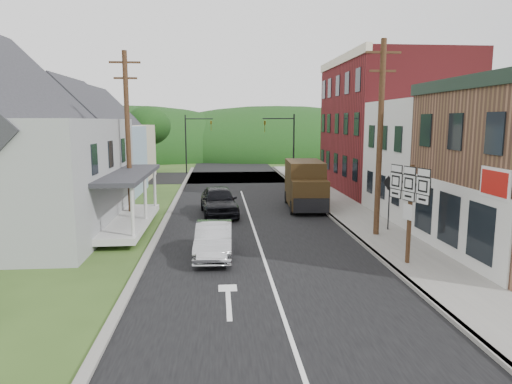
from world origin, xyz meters
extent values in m
plane|color=#2D4719|center=(0.00, 0.00, 0.00)|extent=(120.00, 120.00, 0.00)
cube|color=black|center=(0.00, 10.00, 0.00)|extent=(9.00, 90.00, 0.02)
cube|color=black|center=(0.00, 27.00, 0.00)|extent=(60.00, 9.00, 0.02)
cube|color=slate|center=(5.90, 8.00, 0.07)|extent=(2.80, 55.00, 0.15)
cube|color=slate|center=(4.55, 8.00, 0.07)|extent=(0.20, 55.00, 0.15)
cube|color=slate|center=(-4.65, 8.00, 0.06)|extent=(0.30, 55.00, 0.12)
cube|color=silver|center=(11.30, 7.50, 3.25)|extent=(8.00, 7.00, 6.50)
cube|color=maroon|center=(11.30, 17.00, 5.00)|extent=(8.00, 12.00, 10.00)
cube|color=gray|center=(-12.00, 6.00, 2.75)|extent=(10.00, 12.00, 5.50)
cube|color=#88A4B9|center=(-11.00, 17.00, 2.50)|extent=(7.00, 8.00, 5.00)
cube|color=beige|center=(-11.50, 26.00, 2.50)|extent=(7.00, 8.00, 5.00)
cylinder|color=#472D19|center=(5.60, 3.50, 4.50)|extent=(0.26, 0.26, 9.00)
cube|color=#472D19|center=(5.60, 3.50, 8.40)|extent=(1.60, 0.10, 0.10)
cube|color=#472D19|center=(5.60, 3.50, 7.60)|extent=(1.20, 0.10, 0.10)
cylinder|color=#472D19|center=(-6.50, 8.00, 4.50)|extent=(0.26, 0.26, 9.00)
cube|color=#472D19|center=(-6.50, 8.00, 8.40)|extent=(1.60, 0.10, 0.10)
cube|color=#472D19|center=(-6.50, 8.00, 7.60)|extent=(1.20, 0.10, 0.10)
cylinder|color=black|center=(5.00, 23.50, 3.00)|extent=(0.14, 0.14, 6.00)
cylinder|color=black|center=(3.60, 23.50, 5.60)|extent=(2.80, 0.10, 0.10)
imported|color=olive|center=(2.40, 23.50, 4.90)|extent=(0.16, 0.20, 1.00)
cylinder|color=black|center=(-5.00, 30.50, 3.00)|extent=(0.14, 0.14, 6.00)
cylinder|color=black|center=(-3.60, 30.50, 5.60)|extent=(2.80, 0.10, 0.10)
imported|color=olive|center=(-2.40, 30.50, 4.90)|extent=(0.16, 0.20, 1.00)
cylinder|color=#382616|center=(-9.00, 32.00, 1.96)|extent=(0.36, 0.36, 3.92)
ellipsoid|color=black|center=(-9.00, 32.00, 4.90)|extent=(4.80, 4.80, 4.08)
ellipsoid|color=black|center=(0.00, 55.00, 0.00)|extent=(90.00, 30.00, 16.00)
imported|color=#AFB0B4|center=(-1.96, 1.01, 0.67)|extent=(1.54, 4.13, 1.35)
imported|color=black|center=(-1.74, 9.21, 0.82)|extent=(2.40, 5.00, 1.65)
cube|color=black|center=(3.64, 11.20, 1.61)|extent=(2.36, 4.16, 2.66)
cube|color=black|center=(3.49, 8.82, 1.15)|extent=(2.20, 1.60, 1.74)
cube|color=black|center=(3.50, 9.00, 1.88)|extent=(1.99, 1.22, 0.05)
cube|color=black|center=(3.44, 8.04, 0.69)|extent=(2.02, 0.26, 0.83)
cylinder|color=black|center=(2.54, 8.97, 0.41)|extent=(0.31, 0.84, 0.83)
cylinder|color=black|center=(4.46, 8.85, 0.41)|extent=(0.31, 0.84, 0.83)
cylinder|color=black|center=(2.76, 12.63, 0.41)|extent=(0.31, 0.84, 0.83)
cylinder|color=black|center=(4.69, 12.51, 0.41)|extent=(0.31, 0.84, 0.83)
cube|color=#472D19|center=(5.26, -0.87, 1.99)|extent=(0.14, 0.14, 3.69)
cube|color=black|center=(5.20, -0.88, 3.15)|extent=(0.63, 2.03, 0.08)
cube|color=silver|center=(5.37, -1.60, 3.63)|extent=(0.18, 0.56, 0.23)
cube|color=silver|center=(5.37, -1.60, 3.15)|extent=(0.20, 0.61, 0.58)
cube|color=silver|center=(5.37, -1.60, 2.68)|extent=(0.18, 0.56, 0.30)
cube|color=silver|center=(5.16, -0.90, 3.63)|extent=(0.18, 0.56, 0.23)
cube|color=silver|center=(5.16, -0.90, 3.15)|extent=(0.20, 0.61, 0.58)
cube|color=silver|center=(5.16, -0.90, 2.68)|extent=(0.18, 0.56, 0.30)
cube|color=silver|center=(4.96, -0.19, 3.63)|extent=(0.18, 0.56, 0.23)
cube|color=silver|center=(4.96, -0.19, 3.15)|extent=(0.20, 0.61, 0.58)
cube|color=silver|center=(4.96, -0.19, 2.68)|extent=(0.18, 0.56, 0.30)
cube|color=silver|center=(5.16, -0.90, 2.10)|extent=(0.15, 0.46, 0.58)
cylinder|color=black|center=(6.49, 4.33, 1.40)|extent=(0.08, 0.08, 2.50)
cube|color=black|center=(6.42, 4.33, 2.45)|extent=(0.28, 0.69, 0.74)
cube|color=#E5AD0C|center=(6.44, 4.33, 2.45)|extent=(0.26, 0.63, 0.66)
camera|label=1|loc=(-1.77, -16.80, 5.41)|focal=32.00mm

